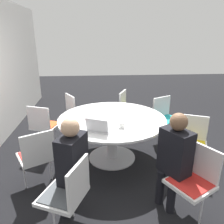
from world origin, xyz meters
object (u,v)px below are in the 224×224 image
at_px(chair_0, 68,191).
at_px(person_1, 174,154).
at_px(chair_7, 37,154).
at_px(person_0, 71,161).
at_px(chair_2, 192,140).
at_px(chair_4, 128,107).
at_px(chair_6, 44,123).
at_px(chair_5, 76,110).
at_px(coffee_cup, 122,125).
at_px(chair_1, 194,177).
at_px(laptop, 98,128).
at_px(chair_3, 165,115).

bearing_deg(chair_0, person_1, -52.32).
distance_m(chair_7, person_0, 0.76).
distance_m(chair_2, person_1, 0.92).
bearing_deg(chair_4, chair_6, -40.48).
xyz_separation_m(chair_5, coffee_cup, (-1.47, -0.77, 0.26)).
xyz_separation_m(chair_0, person_1, (0.30, -1.19, 0.19)).
relative_size(chair_1, person_0, 0.71).
height_order(person_0, laptop, person_0).
height_order(chair_6, person_1, person_1).
bearing_deg(chair_1, chair_2, -51.31).
height_order(chair_5, person_0, person_0).
relative_size(chair_0, person_1, 0.71).
relative_size(chair_5, coffee_cup, 9.71).
height_order(chair_0, chair_2, same).
bearing_deg(chair_0, coffee_cup, -9.07).
bearing_deg(laptop, chair_3, -115.85).
bearing_deg(chair_1, laptop, 23.42).
distance_m(chair_2, chair_4, 1.77).
height_order(chair_4, chair_7, same).
xyz_separation_m(chair_2, person_0, (-0.76, 1.71, 0.19)).
height_order(chair_2, person_0, person_0).
bearing_deg(chair_7, laptop, -19.12).
xyz_separation_m(chair_6, person_0, (-1.58, -0.66, 0.19)).
distance_m(chair_0, chair_5, 2.52).
xyz_separation_m(chair_5, chair_6, (-0.68, 0.53, 0.00)).
distance_m(chair_3, coffee_cup, 1.45).
xyz_separation_m(chair_2, person_1, (-0.71, 0.54, 0.19)).
relative_size(chair_3, chair_5, 1.00).
bearing_deg(chair_0, person_0, 19.04).
height_order(chair_2, chair_5, same).
relative_size(chair_2, laptop, 2.25).
xyz_separation_m(chair_7, person_1, (-0.48, -1.69, 0.19)).
xyz_separation_m(chair_0, chair_3, (2.06, -1.66, 0.00)).
bearing_deg(person_0, chair_3, -18.55).
distance_m(chair_5, laptop, 1.67).
xyz_separation_m(chair_4, laptop, (-1.70, 0.67, 0.28)).
bearing_deg(person_1, chair_5, 0.95).
height_order(chair_4, chair_6, same).
height_order(laptop, coffee_cup, laptop).
bearing_deg(chair_1, chair_4, -20.78).
bearing_deg(chair_7, chair_2, -23.38).
relative_size(chair_0, chair_1, 1.00).
relative_size(chair_1, person_1, 0.71).
height_order(chair_6, person_0, person_0).
relative_size(chair_2, chair_6, 1.00).
height_order(chair_2, coffee_cup, chair_2).
distance_m(chair_5, chair_7, 1.78).
bearing_deg(chair_6, chair_5, 73.03).
relative_size(chair_0, laptop, 2.25).
distance_m(person_1, laptop, 1.07).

